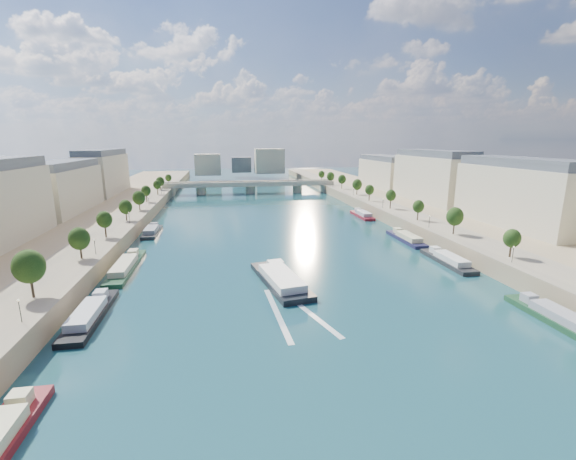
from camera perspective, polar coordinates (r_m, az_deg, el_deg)
name	(u,v)px	position (r m, az deg, el deg)	size (l,w,h in m)	color
ground	(275,237)	(141.79, -1.97, -1.09)	(700.00, 700.00, 0.00)	#0E3A3E
quay_left	(63,239)	(149.95, -30.39, -1.16)	(44.00, 520.00, 5.00)	#9E8460
quay_right	(454,224)	(166.60, 23.38, 0.86)	(44.00, 520.00, 5.00)	#9E8460
pave_left	(109,230)	(144.70, -24.96, 0.01)	(14.00, 520.00, 0.10)	gray
pave_right	(419,219)	(158.47, 18.90, 1.60)	(14.00, 520.00, 0.10)	gray
trees_left	(115,213)	(145.05, -24.21, 2.30)	(4.80, 268.80, 8.26)	#382B1E
trees_right	(404,201)	(165.35, 16.79, 4.12)	(4.80, 268.80, 8.26)	#382B1E
lamps_left	(115,228)	(133.53, -24.30, 0.25)	(0.36, 200.36, 4.28)	black
lamps_right	(403,210)	(160.26, 16.71, 2.87)	(0.36, 200.36, 4.28)	black
buildings_left	(31,194)	(163.55, -33.79, 4.47)	(16.00, 226.00, 23.20)	beige
buildings_right	(469,185)	(181.57, 25.21, 6.10)	(16.00, 226.00, 23.20)	beige
skyline	(245,163)	(356.92, -6.32, 9.88)	(79.00, 42.00, 22.00)	beige
bridge	(250,186)	(259.10, -5.61, 6.53)	(112.00, 12.00, 8.15)	#C1B79E
tour_barge	(280,280)	(96.69, -1.13, -7.36)	(12.76, 28.89, 3.79)	black
wake	(292,312)	(82.01, 0.64, -12.07)	(12.11, 26.03, 0.04)	silver
moored_barges_left	(92,313)	(89.28, -27.08, -10.85)	(5.00, 158.46, 3.60)	#1A263B
moored_barges_right	(457,266)	(117.66, 23.78, -4.84)	(5.00, 165.70, 3.60)	black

